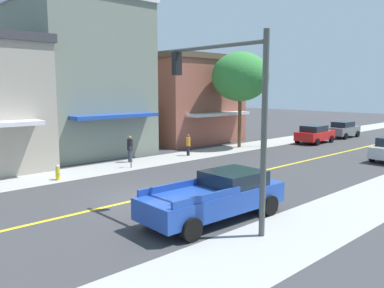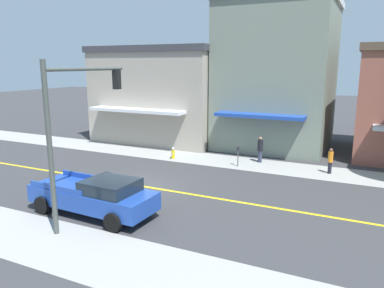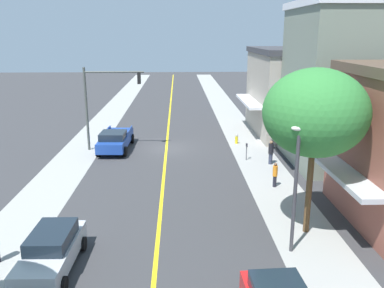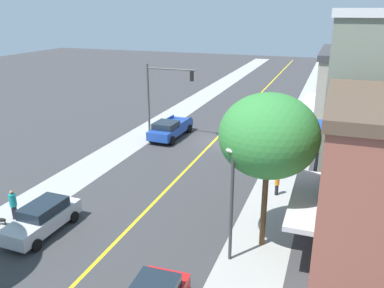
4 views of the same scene
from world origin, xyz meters
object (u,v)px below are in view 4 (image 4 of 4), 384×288
object	(u,v)px
street_lamp	(232,192)
pedestrian_teal_shirt	(13,204)
fire_hydrant	(284,140)
pedestrian_orange_shirt	(277,183)
street_tree_left_near	(269,136)
parking_meter	(277,153)
silver_sedan_right_curb	(43,218)
small_dog	(1,220)
blue_pickup_truck	(170,128)
pedestrian_black_shirt	(297,159)
traffic_light_mast	(162,89)

from	to	relation	value
street_lamp	pedestrian_teal_shirt	distance (m)	13.00
fire_hydrant	pedestrian_orange_shirt	xyz separation A→B (m)	(-0.94, 10.45, 0.43)
street_tree_left_near	parking_meter	xyz separation A→B (m)	(1.02, -11.63, -5.02)
silver_sedan_right_curb	small_dog	bearing A→B (deg)	-84.15
fire_hydrant	silver_sedan_right_curb	size ratio (longest dim) A/B	0.18
silver_sedan_right_curb	blue_pickup_truck	distance (m)	17.69
parking_meter	pedestrian_orange_shirt	xyz separation A→B (m)	(-0.86, 5.64, -0.03)
pedestrian_orange_shirt	street_tree_left_near	bearing A→B (deg)	-142.55
street_lamp	small_dog	distance (m)	13.40
silver_sedan_right_curb	small_dog	xyz separation A→B (m)	(2.75, 0.23, -0.54)
fire_hydrant	street_tree_left_near	bearing A→B (deg)	93.81
pedestrian_orange_shirt	small_dog	world-z (taller)	pedestrian_orange_shirt
pedestrian_orange_shirt	small_dog	size ratio (longest dim) A/B	2.47
pedestrian_black_shirt	traffic_light_mast	bearing A→B (deg)	-63.49
silver_sedan_right_curb	pedestrian_orange_shirt	world-z (taller)	silver_sedan_right_curb
blue_pickup_truck	pedestrian_orange_shirt	xyz separation A→B (m)	(-11.26, 8.79, -0.05)
street_lamp	pedestrian_teal_shirt	size ratio (longest dim) A/B	3.19
traffic_light_mast	blue_pickup_truck	distance (m)	3.73
pedestrian_teal_shirt	small_dog	xyz separation A→B (m)	(0.21, 0.84, -0.63)
blue_pickup_truck	small_dog	size ratio (longest dim) A/B	9.36
blue_pickup_truck	street_lamp	bearing A→B (deg)	33.58
pedestrian_teal_shirt	traffic_light_mast	bearing A→B (deg)	-131.01
fire_hydrant	traffic_light_mast	distance (m)	11.97
traffic_light_mast	pedestrian_orange_shirt	world-z (taller)	traffic_light_mast
parking_meter	small_dog	distance (m)	19.78
fire_hydrant	blue_pickup_truck	size ratio (longest dim) A/B	0.14
street_tree_left_near	silver_sedan_right_curb	size ratio (longest dim) A/B	1.71
silver_sedan_right_curb	pedestrian_black_shirt	distance (m)	18.07
parking_meter	blue_pickup_truck	world-z (taller)	blue_pickup_truck
pedestrian_black_shirt	small_dog	bearing A→B (deg)	-1.89
parking_meter	pedestrian_orange_shirt	size ratio (longest dim) A/B	0.83
street_tree_left_near	street_lamp	xyz separation A→B (m)	(1.23, 1.82, -2.29)
fire_hydrant	pedestrian_black_shirt	xyz separation A→B (m)	(-1.70, 5.84, 0.53)
silver_sedan_right_curb	blue_pickup_truck	size ratio (longest dim) A/B	0.77
parking_meter	traffic_light_mast	xyz separation A→B (m)	(11.22, -3.30, 3.66)
street_lamp	pedestrian_black_shirt	bearing A→B (deg)	-98.43
parking_meter	traffic_light_mast	world-z (taller)	traffic_light_mast
blue_pickup_truck	pedestrian_orange_shirt	world-z (taller)	blue_pickup_truck
parking_meter	pedestrian_teal_shirt	bearing A→B (deg)	47.15
traffic_light_mast	pedestrian_orange_shirt	xyz separation A→B (m)	(-12.08, 8.95, -3.69)
fire_hydrant	small_dog	world-z (taller)	fire_hydrant
silver_sedan_right_curb	street_tree_left_near	bearing A→B (deg)	105.30
pedestrian_black_shirt	small_dog	distance (m)	20.17
street_tree_left_near	street_lamp	world-z (taller)	street_tree_left_near
traffic_light_mast	pedestrian_teal_shirt	world-z (taller)	traffic_light_mast
parking_meter	pedestrian_black_shirt	xyz separation A→B (m)	(-1.63, 1.04, 0.07)
parking_meter	pedestrian_orange_shirt	bearing A→B (deg)	98.69
fire_hydrant	small_dog	xyz separation A→B (m)	(13.06, 19.57, -0.10)
pedestrian_black_shirt	pedestrian_teal_shirt	world-z (taller)	pedestrian_teal_shirt
parking_meter	pedestrian_teal_shirt	xyz separation A→B (m)	(12.93, 13.93, 0.07)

